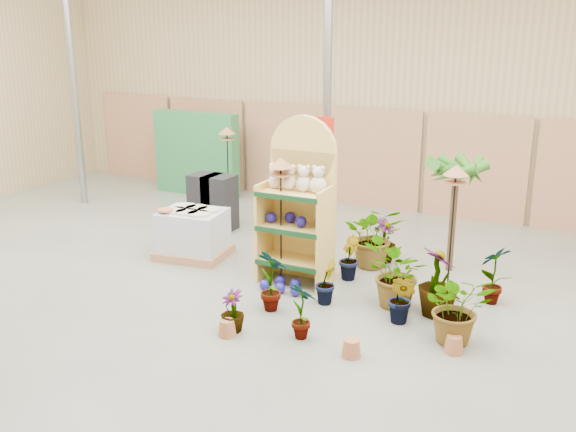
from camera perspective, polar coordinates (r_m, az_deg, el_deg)
name	(u,v)px	position (r m, az deg, el deg)	size (l,w,h in m)	color
room	(246,134)	(8.30, -3.72, 7.30)	(15.20, 12.10, 4.70)	#65675A
display_shelf	(300,207)	(9.09, 1.04, 0.83)	(1.00, 0.64, 2.37)	#DBB155
teddy_bears	(298,180)	(8.88, 0.92, 3.21)	(0.88, 0.23, 0.37)	beige
gazing_balls_shelf	(295,220)	(9.02, 0.67, -0.31)	(0.87, 0.30, 0.17)	navy
gazing_balls_floor	(283,286)	(8.97, -0.43, -6.20)	(0.63, 0.39, 0.15)	navy
pallet_stack	(193,234)	(10.29, -8.46, -1.55)	(1.18, 1.03, 0.79)	#A36C49
charcoal_planters	(213,202)	(11.64, -6.69, 1.23)	(0.80, 0.50, 1.00)	black
trellis_stock	(196,153)	(14.11, -8.14, 5.52)	(2.00, 0.30, 1.80)	#29733B
offer_sign	(319,156)	(10.18, 2.76, 5.32)	(0.50, 0.08, 2.20)	gray
bird_table_front	(281,167)	(8.80, -0.65, 4.37)	(0.34, 0.34, 1.82)	black
bird_table_right	(456,175)	(8.79, 14.70, 3.58)	(0.34, 0.34, 1.79)	black
bird_table_back	(227,133)	(12.62, -5.45, 7.34)	(0.34, 0.34, 1.68)	black
palm	(456,169)	(9.60, 14.75, 4.08)	(0.70, 0.70, 1.83)	#523720
potted_plant_0	(272,280)	(8.24, -1.45, -5.67)	(0.45, 0.30, 0.85)	#296217
potted_plant_1	(326,282)	(8.53, 3.40, -5.86)	(0.33, 0.26, 0.59)	#296217
potted_plant_2	(396,275)	(8.42, 9.59, -5.16)	(0.83, 0.72, 0.92)	#296217
potted_plant_3	(438,282)	(8.32, 13.18, -5.71)	(0.51, 0.51, 0.90)	#296217
potted_plant_4	(494,274)	(8.89, 17.85, -4.90)	(0.44, 0.30, 0.83)	#296217
potted_plant_5	(349,258)	(9.35, 5.41, -3.71)	(0.35, 0.28, 0.64)	#296217
potted_plant_6	(374,236)	(9.81, 7.68, -1.76)	(0.88, 0.76, 0.98)	#296217
potted_plant_7	(232,311)	(7.79, -4.97, -8.41)	(0.29, 0.29, 0.52)	#296217
potted_plant_8	(302,310)	(7.55, 1.27, -8.35)	(0.38, 0.26, 0.72)	#296217
potted_plant_9	(402,299)	(8.05, 10.09, -7.28)	(0.36, 0.29, 0.65)	#296217
potted_plant_10	(457,307)	(7.69, 14.83, -7.85)	(0.78, 0.68, 0.87)	#296217
potted_plant_11	(384,240)	(10.08, 8.51, -2.16)	(0.39, 0.39, 0.69)	#296217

